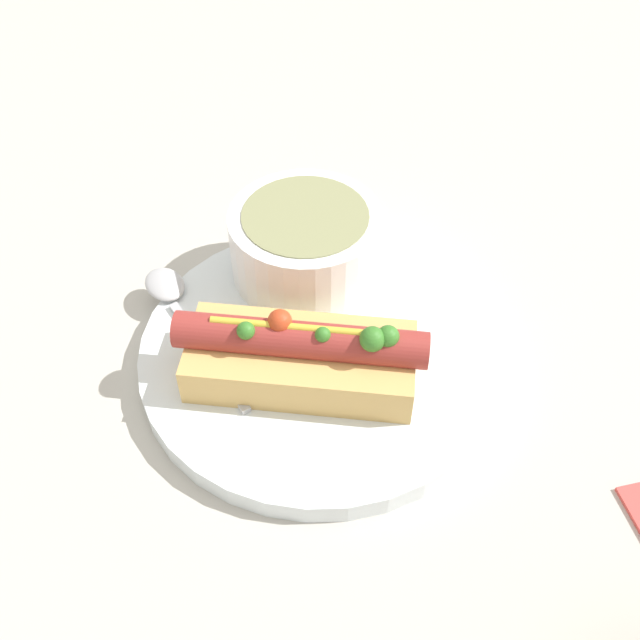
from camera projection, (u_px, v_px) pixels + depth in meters
The scene contains 5 objects.
ground_plane at pixel (320, 361), 0.53m from camera, with size 4.00×4.00×0.00m, color #BCB7AD.
dinner_plate at pixel (320, 354), 0.53m from camera, with size 0.25×0.25×0.02m.
hot_dog at pixel (307, 357), 0.49m from camera, with size 0.16×0.11×0.06m.
soup_bowl at pixel (306, 241), 0.55m from camera, with size 0.11×0.11×0.05m.
spoon at pixel (172, 302), 0.54m from camera, with size 0.14×0.09×0.01m.
Camera 1 is at (0.15, -0.30, 0.41)m, focal length 42.00 mm.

